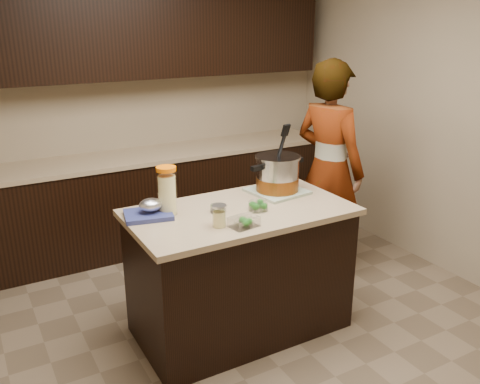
# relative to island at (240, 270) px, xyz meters

# --- Properties ---
(ground_plane) EXTENTS (4.00, 4.00, 0.00)m
(ground_plane) POSITION_rel_island_xyz_m (0.00, 0.00, -0.45)
(ground_plane) COLOR brown
(ground_plane) RESTS_ON ground
(room_shell) EXTENTS (4.04, 4.04, 2.72)m
(room_shell) POSITION_rel_island_xyz_m (0.00, 0.00, 1.26)
(room_shell) COLOR tan
(room_shell) RESTS_ON ground
(back_cabinets) EXTENTS (3.60, 0.63, 2.33)m
(back_cabinets) POSITION_rel_island_xyz_m (0.00, 1.74, 0.49)
(back_cabinets) COLOR black
(back_cabinets) RESTS_ON ground
(island) EXTENTS (1.46, 0.81, 0.90)m
(island) POSITION_rel_island_xyz_m (0.00, 0.00, 0.00)
(island) COLOR black
(island) RESTS_ON ground
(dish_towel) EXTENTS (0.40, 0.40, 0.02)m
(dish_towel) POSITION_rel_island_xyz_m (0.40, 0.16, 0.46)
(dish_towel) COLOR #557750
(dish_towel) RESTS_ON island
(stock_pot) EXTENTS (0.45, 0.35, 0.46)m
(stock_pot) POSITION_rel_island_xyz_m (0.40, 0.16, 0.57)
(stock_pot) COLOR #B7B7BC
(stock_pot) RESTS_ON dish_towel
(lemonade_pitcher) EXTENTS (0.16, 0.16, 0.31)m
(lemonade_pitcher) POSITION_rel_island_xyz_m (-0.44, 0.16, 0.59)
(lemonade_pitcher) COLOR #F1E593
(lemonade_pitcher) RESTS_ON island
(mason_jar) EXTENTS (0.10, 0.10, 0.15)m
(mason_jar) POSITION_rel_island_xyz_m (-0.25, -0.19, 0.51)
(mason_jar) COLOR #F1E593
(mason_jar) RESTS_ON island
(broccoli_tub_left) EXTENTS (0.13, 0.13, 0.05)m
(broccoli_tub_left) POSITION_rel_island_xyz_m (-0.15, 0.03, 0.47)
(broccoli_tub_left) COLOR silver
(broccoli_tub_left) RESTS_ON island
(broccoli_tub_right) EXTENTS (0.17, 0.17, 0.06)m
(broccoli_tub_right) POSITION_rel_island_xyz_m (0.09, -0.08, 0.48)
(broccoli_tub_right) COLOR silver
(broccoli_tub_right) RESTS_ON island
(broccoli_tub_rect) EXTENTS (0.18, 0.14, 0.06)m
(broccoli_tub_rect) POSITION_rel_island_xyz_m (-0.12, -0.26, 0.47)
(broccoli_tub_rect) COLOR silver
(broccoli_tub_rect) RESTS_ON island
(blue_tray) EXTENTS (0.34, 0.29, 0.11)m
(blue_tray) POSITION_rel_island_xyz_m (-0.56, 0.17, 0.49)
(blue_tray) COLOR navy
(blue_tray) RESTS_ON island
(person) EXTENTS (0.57, 0.74, 1.80)m
(person) POSITION_rel_island_xyz_m (1.11, 0.46, 0.45)
(person) COLOR gray
(person) RESTS_ON ground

